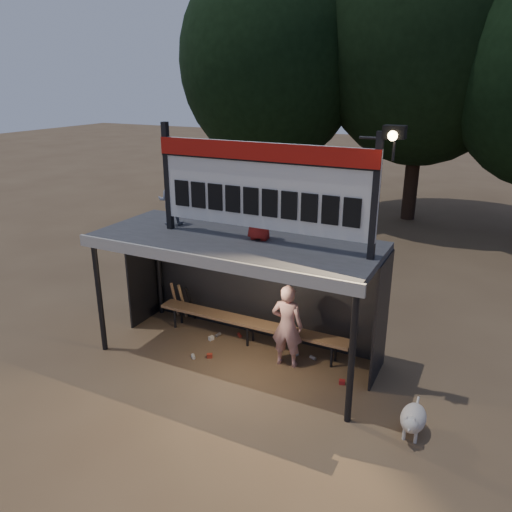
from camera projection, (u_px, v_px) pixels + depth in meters
The scene contains 12 objects.
ground at pixel (237, 356), 9.36m from camera, with size 80.00×80.00×0.00m, color brown.
player at pixel (287, 326), 8.84m from camera, with size 0.57×0.37×1.56m, color silver.
child_a at pixel (170, 200), 9.27m from camera, with size 0.45×0.35×0.93m, color gray.
child_b at pixel (260, 209), 8.35m from camera, with size 0.52×0.34×1.07m, color maroon.
dugout_shelter at pixel (242, 260), 8.95m from camera, with size 5.10×2.08×2.32m.
scoreboard_assembly at pixel (265, 183), 8.01m from camera, with size 4.10×0.27×1.99m.
bench at pixel (250, 323), 9.68m from camera, with size 4.00×0.35×0.48m.
tree_left at pixel (271, 61), 17.63m from camera, with size 6.46×6.46×9.27m.
tree_mid at pixel (426, 39), 16.58m from camera, with size 7.22×7.22×10.36m.
dog at pixel (413, 419), 7.19m from camera, with size 0.36×0.81×0.49m.
bats at pixel (183, 301), 10.65m from camera, with size 0.48×0.33×0.84m.
litter at pixel (251, 351), 9.46m from camera, with size 2.90×1.24×0.08m.
Camera 1 is at (3.97, -7.17, 4.90)m, focal length 35.00 mm.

